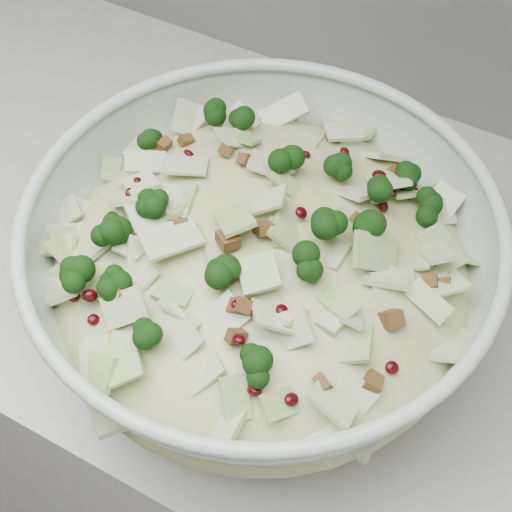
# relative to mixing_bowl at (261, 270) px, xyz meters

# --- Properties ---
(counter) EXTENTS (3.60, 0.60, 0.90)m
(counter) POSITION_rel_mixing_bowl_xyz_m (-0.23, 0.10, -0.54)
(counter) COLOR beige
(counter) RESTS_ON floor
(mixing_bowl) EXTENTS (0.50, 0.50, 0.16)m
(mixing_bowl) POSITION_rel_mixing_bowl_xyz_m (0.00, 0.00, 0.00)
(mixing_bowl) COLOR silver
(mixing_bowl) RESTS_ON counter
(salad) EXTENTS (0.42, 0.42, 0.16)m
(salad) POSITION_rel_mixing_bowl_xyz_m (-0.00, -0.00, 0.03)
(salad) COLOR #C2C989
(salad) RESTS_ON mixing_bowl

